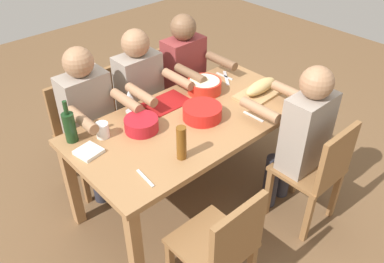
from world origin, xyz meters
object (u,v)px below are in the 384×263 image
object	(u,v)px
diner_near_center	(143,93)
chair_far_left	(318,170)
serving_bowl_fruit	(202,111)
wine_glass	(129,97)
serving_bowl_pasta	(204,85)
chair_near_left	(174,88)
bread_loaf	(261,87)
serving_bowl_greens	(141,124)
cup_near_right	(102,130)
diner_far_left	(300,133)
beer_bottle	(181,143)
cutting_board	(260,93)
chair_near_center	(131,107)
diner_near_left	(187,74)
dining_table	(192,129)
chair_far_right	(222,246)
wine_bottle	(70,126)
napkin_stack	(89,152)
diner_near_right	(90,115)
chair_near_right	(82,128)

from	to	relation	value
diner_near_center	chair_far_left	bearing A→B (deg)	109.29
serving_bowl_fruit	wine_glass	size ratio (longest dim) A/B	1.61
chair_far_left	serving_bowl_fruit	distance (m)	0.88
chair_far_left	serving_bowl_pasta	xyz separation A→B (m)	(0.15, -0.96, 0.31)
chair_near_left	bread_loaf	bearing A→B (deg)	99.01
serving_bowl_greens	cup_near_right	bearing A→B (deg)	-25.10
diner_far_left	beer_bottle	bearing A→B (deg)	-20.77
cutting_board	wine_glass	size ratio (longest dim) A/B	2.41
diner_far_left	chair_near_center	xyz separation A→B (m)	(0.46, -1.33, -0.21)
diner_near_left	beer_bottle	xyz separation A→B (m)	(0.79, 0.84, 0.15)
chair_near_left	serving_bowl_fruit	bearing A→B (deg)	62.86
bread_loaf	dining_table	bearing A→B (deg)	-9.59
diner_near_left	cup_near_right	xyz separation A→B (m)	(1.03, 0.34, 0.09)
diner_near_center	chair_far_right	size ratio (longest dim) A/B	1.41
wine_bottle	napkin_stack	size ratio (longest dim) A/B	2.07
serving_bowl_greens	cutting_board	xyz separation A→B (m)	(-0.94, 0.22, -0.04)
chair_near_center	chair_far_right	distance (m)	1.58
serving_bowl_pasta	diner_far_left	bearing A→B (deg)	100.81
diner_near_left	serving_bowl_pasta	bearing A→B (deg)	67.79
cutting_board	beer_bottle	size ratio (longest dim) A/B	1.82
diner_near_left	cutting_board	xyz separation A→B (m)	(-0.14, 0.67, 0.05)
bread_loaf	diner_far_left	bearing A→B (deg)	73.88
chair_near_left	diner_near_left	world-z (taller)	diner_near_left
cup_near_right	chair_near_left	bearing A→B (deg)	-152.86
chair_far_right	chair_near_left	size ratio (longest dim) A/B	1.00
diner_near_right	cutting_board	xyz separation A→B (m)	(-1.06, 0.67, 0.05)
diner_near_right	beer_bottle	distance (m)	0.87
napkin_stack	serving_bowl_fruit	bearing A→B (deg)	166.71
dining_table	cup_near_right	xyz separation A→B (m)	(0.56, -0.23, 0.14)
chair_far_right	serving_bowl_pasta	distance (m)	1.28
cup_near_right	bread_loaf	bearing A→B (deg)	164.18
bread_loaf	diner_near_right	bearing A→B (deg)	-32.30
chair_far_left	serving_bowl_pasta	world-z (taller)	chair_far_left
diner_far_left	serving_bowl_pasta	distance (m)	0.80
chair_near_right	serving_bowl_pasta	world-z (taller)	chair_near_right
diner_near_center	chair_near_right	xyz separation A→B (m)	(0.46, -0.18, -0.21)
chair_near_right	serving_bowl_pasta	xyz separation A→B (m)	(-0.78, 0.55, 0.31)
chair_near_left	beer_bottle	distance (m)	1.35
diner_far_left	wine_bottle	distance (m)	1.50
diner_near_left	beer_bottle	size ratio (longest dim) A/B	5.45
serving_bowl_fruit	cup_near_right	world-z (taller)	cup_near_right
serving_bowl_pasta	wine_glass	size ratio (longest dim) A/B	1.54
chair_far_left	serving_bowl_greens	world-z (taller)	chair_far_left
dining_table	diner_near_left	distance (m)	0.74
chair_near_left	serving_bowl_pasta	distance (m)	0.65
chair_near_center	chair_near_right	distance (m)	0.46
dining_table	bread_loaf	world-z (taller)	bread_loaf
diner_far_left	bread_loaf	bearing A→B (deg)	-106.12
serving_bowl_greens	beer_bottle	size ratio (longest dim) A/B	1.02
chair_far_left	chair_near_right	xyz separation A→B (m)	(0.93, -1.51, 0.00)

